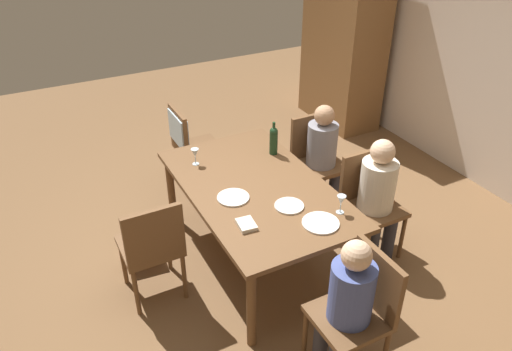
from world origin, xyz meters
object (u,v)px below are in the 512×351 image
at_px(wine_bottle_tall_green, 274,140).
at_px(dinner_plate_host, 321,223).
at_px(chair_far_left, 316,155).
at_px(chair_left_end, 187,139).
at_px(handbag, 142,254).
at_px(chair_far_right, 368,197).
at_px(chair_near, 152,245).
at_px(person_woman_host, 379,192).
at_px(dinner_plate_guest_left, 289,206).
at_px(armoire_cabinet, 344,39).
at_px(chair_right_end, 360,305).
at_px(person_man_guest, 323,151).
at_px(wine_glass_centre, 195,153).
at_px(wine_glass_near_left, 341,201).
at_px(dinner_plate_guest_right, 233,197).
at_px(person_man_bearded, 347,300).
at_px(dining_table, 256,194).

relative_size(wine_bottle_tall_green, dinner_plate_host, 1.13).
distance_m(chair_far_left, chair_left_end, 1.31).
relative_size(chair_far_left, handbag, 3.29).
bearing_deg(chair_left_end, chair_far_right, 32.98).
height_order(chair_far_right, chair_near, same).
xyz_separation_m(chair_far_right, wine_bottle_tall_green, (-0.73, -0.53, 0.34)).
xyz_separation_m(person_woman_host, dinner_plate_host, (0.23, -0.73, 0.09)).
relative_size(chair_left_end, chair_near, 1.00).
distance_m(dinner_plate_host, dinner_plate_guest_left, 0.30).
bearing_deg(chair_left_end, armoire_cabinet, 106.62).
bearing_deg(armoire_cabinet, wine_bottle_tall_green, -49.95).
xyz_separation_m(chair_right_end, wine_bottle_tall_green, (-1.69, 0.30, 0.34)).
bearing_deg(chair_right_end, person_man_guest, -26.49).
xyz_separation_m(person_man_guest, wine_glass_centre, (-0.17, -1.22, 0.20)).
bearing_deg(person_woman_host, armoire_cabinet, -119.32).
xyz_separation_m(wine_glass_near_left, wine_glass_centre, (-1.16, -0.70, 0.00)).
bearing_deg(chair_near, chair_left_end, 59.94).
xyz_separation_m(chair_near, handbag, (-0.44, 0.00, -0.42)).
height_order(dinner_plate_guest_right, handbag, dinner_plate_guest_right).
bearing_deg(chair_left_end, dinner_plate_guest_left, 7.40).
bearing_deg(chair_far_right, chair_far_left, -90.00).
bearing_deg(person_woman_host, person_man_guest, -90.00).
height_order(person_woman_host, wine_glass_near_left, person_woman_host).
height_order(person_man_bearded, handbag, person_man_bearded).
bearing_deg(person_woman_host, dinner_plate_guest_right, -17.24).
bearing_deg(dining_table, armoire_cabinet, 131.23).
height_order(chair_right_end, chair_far_left, same).
relative_size(wine_bottle_tall_green, wine_glass_near_left, 2.08).
distance_m(chair_far_left, wine_bottle_tall_green, 0.64).
xyz_separation_m(chair_left_end, person_man_bearded, (2.57, 0.10, 0.04)).
relative_size(chair_near, person_man_guest, 0.84).
xyz_separation_m(chair_far_left, chair_near, (0.58, -1.84, 0.00)).
distance_m(dining_table, wine_glass_centre, 0.66).
height_order(person_man_bearded, wine_glass_centre, person_man_bearded).
bearing_deg(dinner_plate_guest_right, wine_glass_near_left, 49.56).
bearing_deg(dinner_plate_host, person_woman_host, 107.26).
distance_m(chair_near, handbag, 0.61).
distance_m(chair_far_right, person_woman_host, 0.16).
xyz_separation_m(wine_glass_near_left, dinner_plate_guest_right, (-0.54, -0.63, -0.10)).
bearing_deg(dinner_plate_guest_left, chair_left_end, -172.60).
distance_m(chair_left_end, dinner_plate_guest_left, 1.68).
bearing_deg(person_man_guest, person_man_bearded, 60.49).
xyz_separation_m(chair_far_right, chair_far_left, (-0.82, 0.00, 0.00)).
relative_size(wine_glass_centre, handbag, 0.53).
height_order(dining_table, chair_left_end, chair_left_end).
distance_m(chair_right_end, dinner_plate_host, 0.66).
distance_m(chair_left_end, wine_bottle_tall_green, 1.05).
height_order(wine_glass_centre, handbag, wine_glass_centre).
relative_size(chair_far_left, wine_bottle_tall_green, 2.97).
distance_m(chair_far_right, dinner_plate_guest_left, 0.85).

